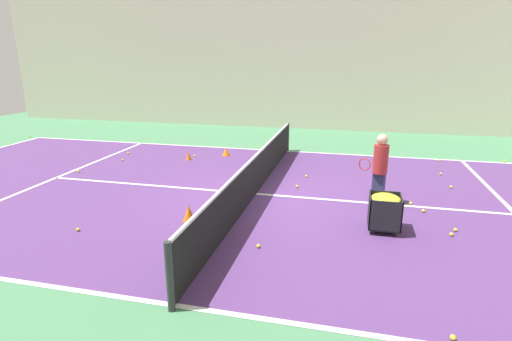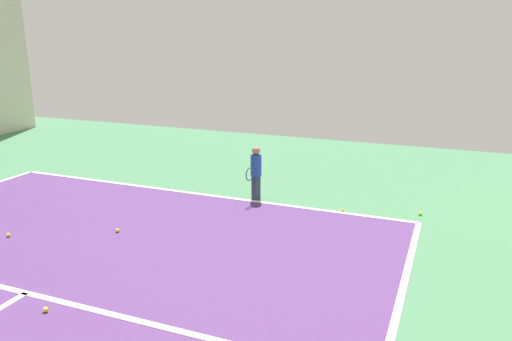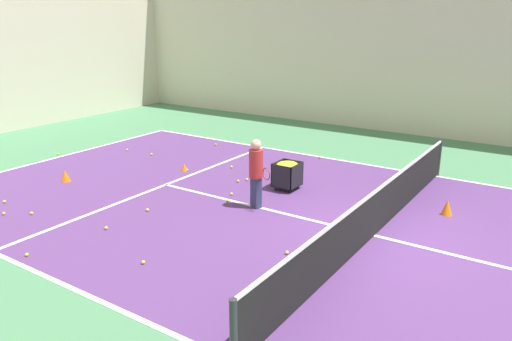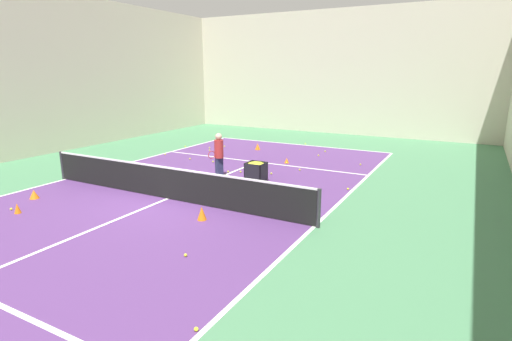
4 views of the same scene
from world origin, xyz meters
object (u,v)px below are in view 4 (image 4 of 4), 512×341
object	(u,v)px
tennis_net	(167,182)
ball_cart	(256,168)
training_cone_1	(34,194)
coach_at_net	(219,152)
training_cone_0	(258,147)

from	to	relation	value
tennis_net	ball_cart	size ratio (longest dim) A/B	13.34
tennis_net	training_cone_1	bearing A→B (deg)	-151.92
ball_cart	coach_at_net	bearing A→B (deg)	-178.15
training_cone_0	training_cone_1	size ratio (longest dim) A/B	1.13
training_cone_0	training_cone_1	distance (m)	10.25
ball_cart	training_cone_1	size ratio (longest dim) A/B	2.60
training_cone_1	coach_at_net	bearing A→B (deg)	53.23
training_cone_0	training_cone_1	bearing A→B (deg)	-102.83
coach_at_net	training_cone_0	bearing A→B (deg)	-143.49
tennis_net	training_cone_1	distance (m)	4.04
training_cone_1	training_cone_0	bearing A→B (deg)	77.17
coach_at_net	training_cone_1	world-z (taller)	coach_at_net
ball_cart	training_cone_1	xyz separation A→B (m)	(-5.02, -4.78, -0.38)
ball_cart	training_cone_0	bearing A→B (deg)	117.71
ball_cart	training_cone_0	xyz separation A→B (m)	(-2.74, 5.22, -0.35)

